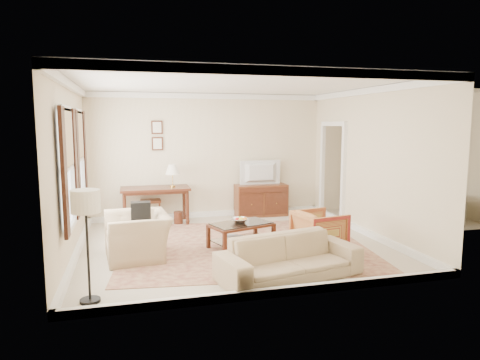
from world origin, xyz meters
name	(u,v)px	position (x,y,z in m)	size (l,w,h in m)	color
room_shell	(233,108)	(0.00, 0.00, 2.47)	(5.51, 5.01, 2.91)	beige
annex_bedroom	(407,203)	(4.49, 1.15, 0.34)	(3.00, 2.70, 2.90)	beige
window_front	(67,168)	(-2.70, -0.70, 1.55)	(0.12, 1.56, 1.80)	#CCB284
window_rear	(79,160)	(-2.70, 0.90, 1.55)	(0.12, 1.56, 1.80)	#CCB284
doorway	(332,173)	(2.71, 1.50, 1.08)	(0.10, 1.12, 2.25)	white
rug	(244,245)	(0.16, -0.12, 0.01)	(4.28, 3.67, 0.01)	maroon
writing_desk	(155,192)	(-1.28, 2.03, 0.70)	(1.49, 0.74, 0.81)	#4C2315
desk_chair	(150,198)	(-1.37, 2.38, 0.53)	(0.45, 0.45, 1.05)	brown
desk_lamp	(173,176)	(-0.89, 2.03, 1.06)	(0.32, 0.32, 0.50)	silver
framed_prints	(157,135)	(-1.18, 2.47, 1.94)	(0.25, 0.04, 0.68)	#4C2315
sideboard	(261,200)	(1.22, 2.23, 0.38)	(1.23, 0.47, 0.76)	brown
tv	(261,165)	(1.22, 2.21, 1.23)	(0.94, 0.54, 0.12)	black
coffee_table	(241,229)	(0.08, -0.25, 0.35)	(1.22, 0.94, 0.46)	#4C2315
fruit_bowl	(239,220)	(0.06, -0.21, 0.51)	(0.42, 0.42, 0.10)	silver
book_a	(231,238)	(-0.09, -0.17, 0.18)	(0.28, 0.04, 0.38)	brown
book_b	(251,239)	(0.25, -0.32, 0.17)	(0.28, 0.03, 0.38)	brown
striped_armchair	(319,229)	(1.35, -0.77, 0.39)	(0.76, 0.71, 0.78)	maroon
club_armchair	(138,228)	(-1.71, -0.35, 0.50)	(1.14, 0.74, 0.99)	tan
backpack	(141,212)	(-1.65, -0.26, 0.75)	(0.32, 0.22, 0.40)	black
sofa	(289,251)	(0.37, -1.87, 0.40)	(2.07, 0.60, 0.81)	tan
floor_lamp	(86,210)	(-2.34, -2.04, 1.17)	(0.35, 0.35, 1.42)	black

